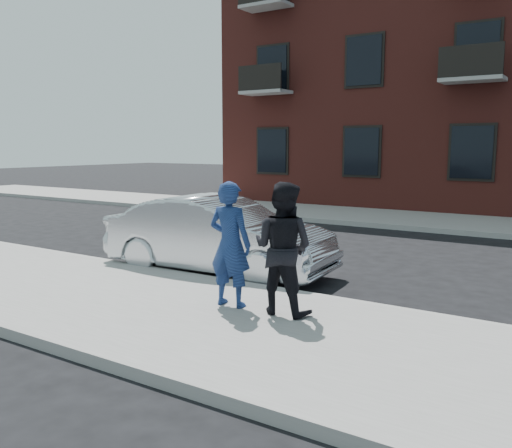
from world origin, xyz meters
The scene contains 8 objects.
ground centered at (0.00, 0.00, 0.00)m, with size 100.00×100.00×0.00m, color black.
near_sidewalk centered at (0.00, -0.25, 0.07)m, with size 50.00×3.50×0.15m, color gray.
near_curb centered at (0.00, 1.55, 0.07)m, with size 50.00×0.10×0.15m, color #999691.
far_sidewalk centered at (0.00, 11.25, 0.07)m, with size 50.00×3.50×0.15m, color gray.
far_curb centered at (0.00, 9.45, 0.07)m, with size 50.00×0.10×0.15m, color #999691.
silver_sedan centered at (-2.26, 2.33, 0.73)m, with size 1.55×4.46×1.47m, color #B7BABF.
man_hoodie centered at (-0.56, 0.34, 1.04)m, with size 0.68×0.51×1.79m.
man_peacoat centered at (0.24, 0.45, 1.05)m, with size 0.89×0.70×1.80m.
Camera 1 is at (3.84, -5.79, 2.44)m, focal length 38.00 mm.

